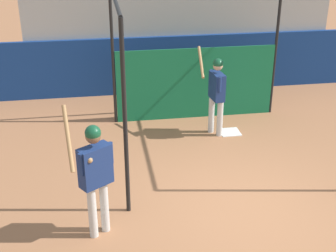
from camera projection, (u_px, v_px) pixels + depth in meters
ground_plane at (244, 209)px, 7.81m from camera, size 60.00×60.00×0.00m
outfield_wall at (181, 64)px, 12.66m from camera, size 24.00×0.12×1.54m
bleacher_section at (174, 30)px, 13.52m from camera, size 8.15×2.40×2.82m
batting_cage at (202, 70)px, 10.25m from camera, size 3.87×3.72×3.23m
home_plate at (230, 132)px, 10.52m from camera, size 0.44×0.44×0.02m
player_batter at (216, 89)px, 10.04m from camera, size 0.51×0.89×1.87m
player_waiting at (95, 170)px, 6.76m from camera, size 0.68×0.72×2.15m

